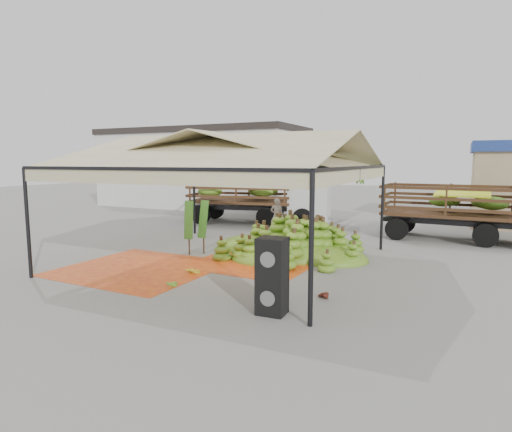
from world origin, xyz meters
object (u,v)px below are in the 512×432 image
at_px(banana_heap, 290,236).
at_px(truck_right, 479,207).
at_px(vendor, 277,216).
at_px(speaker_stack, 272,276).
at_px(truck_left, 265,194).

distance_m(banana_heap, truck_right, 7.91).
relative_size(vendor, truck_right, 0.23).
xyz_separation_m(speaker_stack, truck_left, (-5.57, 11.90, 0.69)).
xyz_separation_m(banana_heap, vendor, (-2.03, 3.62, 0.15)).
bearing_deg(banana_heap, truck_right, 41.87).
bearing_deg(speaker_stack, vendor, 109.47).
bearing_deg(banana_heap, speaker_stack, -72.62).
distance_m(banana_heap, vendor, 4.15).
bearing_deg(speaker_stack, truck_right, 66.37).
height_order(vendor, truck_left, truck_left).
height_order(banana_heap, truck_left, truck_left).
relative_size(banana_heap, vendor, 3.75).
relative_size(speaker_stack, vendor, 1.03).
height_order(banana_heap, truck_right, truck_right).
height_order(speaker_stack, truck_left, truck_left).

